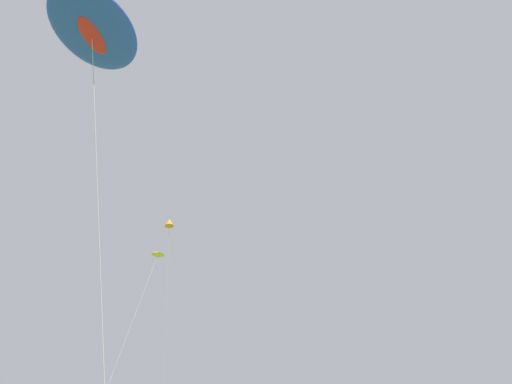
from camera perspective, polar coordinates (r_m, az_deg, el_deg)
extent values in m
ellipsoid|color=blue|center=(17.60, -20.74, 19.53)|extent=(4.59, 4.09, 0.75)
ellipsoid|color=red|center=(17.35, -20.95, 18.81)|extent=(1.81, 1.25, 0.27)
cylinder|color=#B2B2B7|center=(12.90, -20.22, -3.32)|extent=(2.23, 2.03, 14.16)
cone|color=orange|center=(25.84, -11.46, -3.97)|extent=(0.59, 0.63, 0.54)
cylinder|color=#B2B2B7|center=(24.47, -12.01, -18.49)|extent=(1.74, 0.37, 12.89)
ellipsoid|color=yellow|center=(25.84, -12.91, -8.12)|extent=(0.90, 0.82, 0.28)
cylinder|color=#B2B2B7|center=(22.92, -17.40, -19.28)|extent=(3.71, 0.48, 11.12)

